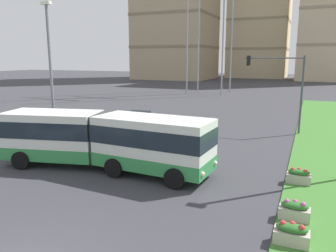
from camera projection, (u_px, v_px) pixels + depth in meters
name	position (u px, v px, depth m)	size (l,w,h in m)	color
articulated_bus	(104.00, 139.00, 17.75)	(12.04, 3.90, 3.00)	silver
car_white_van	(135.00, 121.00, 27.67)	(4.54, 2.33, 1.58)	silver
flower_planter_1	(292.00, 234.00, 10.58)	(1.10, 0.56, 0.74)	#B7AD9E
flower_planter_2	(294.00, 210.00, 12.21)	(1.10, 0.56, 0.74)	#B7AD9E
flower_planter_3	(299.00, 176.00, 15.76)	(1.10, 0.56, 0.74)	#B7AD9E
traffic_light_far_right	(282.00, 80.00, 26.03)	(4.57, 0.28, 6.15)	#474C51
streetlight_left	(51.00, 70.00, 21.61)	(0.70, 0.28, 9.45)	slate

